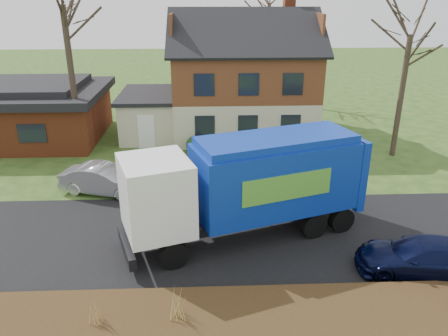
{
  "coord_description": "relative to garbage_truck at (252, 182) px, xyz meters",
  "views": [
    {
      "loc": [
        -0.5,
        -15.07,
        9.13
      ],
      "look_at": [
        0.23,
        2.5,
        1.93
      ],
      "focal_mm": 35.0,
      "sensor_mm": 36.0,
      "label": 1
    }
  ],
  "objects": [
    {
      "name": "silver_sedan",
      "position": [
        -6.62,
        4.18,
        -1.63
      ],
      "size": [
        4.49,
        2.63,
        1.4
      ],
      "primitive_type": "imported",
      "rotation": [
        0.0,
        0.0,
        1.28
      ],
      "color": "#AAACB2",
      "rests_on": "ground"
    },
    {
      "name": "grass_clump_west",
      "position": [
        -4.88,
        -5.15,
        -1.61
      ],
      "size": [
        0.32,
        0.26,
        0.84
      ],
      "color": "tan",
      "rests_on": "mulch_verge"
    },
    {
      "name": "main_house",
      "position": [
        0.3,
        13.83,
        1.7
      ],
      "size": [
        12.95,
        8.95,
        9.26
      ],
      "color": "beige",
      "rests_on": "ground"
    },
    {
      "name": "mulch_verge",
      "position": [
        -1.19,
        -5.38,
        -2.18
      ],
      "size": [
        80.0,
        3.5,
        0.3
      ],
      "primitive_type": "cube",
      "color": "#302010",
      "rests_on": "ground"
    },
    {
      "name": "ground",
      "position": [
        -1.19,
        -0.08,
        -2.33
      ],
      "size": [
        120.0,
        120.0,
        0.0
      ],
      "primitive_type": "plane",
      "color": "#284617",
      "rests_on": "ground"
    },
    {
      "name": "road",
      "position": [
        -1.19,
        -0.08,
        -2.32
      ],
      "size": [
        80.0,
        7.0,
        0.02
      ],
      "primitive_type": "cube",
      "color": "black",
      "rests_on": "ground"
    },
    {
      "name": "ranch_house",
      "position": [
        -13.19,
        12.92,
        -0.52
      ],
      "size": [
        9.8,
        8.2,
        3.7
      ],
      "color": "brown",
      "rests_on": "ground"
    },
    {
      "name": "grass_clump_mid",
      "position": [
        -2.57,
        -5.04,
        -1.55
      ],
      "size": [
        0.35,
        0.28,
        0.97
      ],
      "color": "tan",
      "rests_on": "mulch_verge"
    },
    {
      "name": "navy_wagon",
      "position": [
        5.66,
        -2.78,
        -1.69
      ],
      "size": [
        4.71,
        2.57,
        1.29
      ],
      "primitive_type": "imported",
      "rotation": [
        0.0,
        0.0,
        -1.75
      ],
      "color": "black",
      "rests_on": "ground"
    },
    {
      "name": "tree_front_east",
      "position": [
        9.34,
        8.77,
        5.69
      ],
      "size": [
        3.55,
        3.55,
        9.87
      ],
      "color": "#3B2F23",
      "rests_on": "ground"
    },
    {
      "name": "garbage_truck",
      "position": [
        0.0,
        0.0,
        0.0
      ],
      "size": [
        9.75,
        5.44,
        4.05
      ],
      "rotation": [
        0.0,
        0.0,
        0.33
      ],
      "color": "black",
      "rests_on": "ground"
    }
  ]
}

